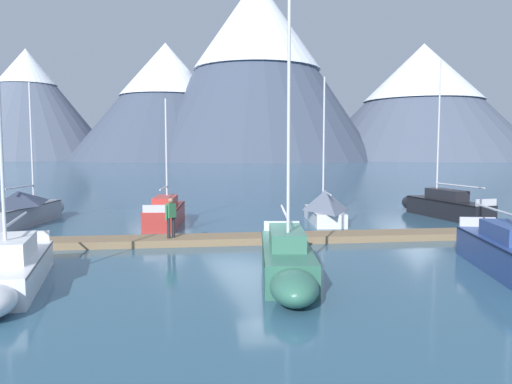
{
  "coord_description": "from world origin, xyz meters",
  "views": [
    {
      "loc": [
        -2.33,
        -17.08,
        4.03
      ],
      "look_at": [
        0.0,
        6.0,
        2.0
      ],
      "focal_mm": 34.75,
      "sensor_mm": 36.0,
      "label": 1
    }
  ],
  "objects_px": {
    "sailboat_outer_slip": "(512,255)",
    "sailboat_end_of_dock": "(441,205)",
    "sailboat_second_berth": "(7,271)",
    "sailboat_mid_dock_starboard": "(287,259)",
    "sailboat_mid_dock_port": "(166,212)",
    "sailboat_nearest_berth": "(26,208)",
    "sailboat_far_berth": "(324,207)",
    "person_on_dock": "(171,215)"
  },
  "relations": [
    {
      "from": "sailboat_nearest_berth",
      "to": "sailboat_end_of_dock",
      "type": "height_order",
      "value": "sailboat_end_of_dock"
    },
    {
      "from": "sailboat_mid_dock_starboard",
      "to": "sailboat_outer_slip",
      "type": "relative_size",
      "value": 1.06
    },
    {
      "from": "sailboat_mid_dock_starboard",
      "to": "person_on_dock",
      "type": "xyz_separation_m",
      "value": [
        -3.98,
        5.83,
        0.65
      ]
    },
    {
      "from": "sailboat_second_berth",
      "to": "person_on_dock",
      "type": "height_order",
      "value": "sailboat_second_berth"
    },
    {
      "from": "sailboat_far_berth",
      "to": "person_on_dock",
      "type": "xyz_separation_m",
      "value": [
        -7.93,
        -5.72,
        0.4
      ]
    },
    {
      "from": "sailboat_outer_slip",
      "to": "sailboat_end_of_dock",
      "type": "height_order",
      "value": "sailboat_end_of_dock"
    },
    {
      "from": "sailboat_second_berth",
      "to": "person_on_dock",
      "type": "xyz_separation_m",
      "value": [
        4.17,
        6.34,
        0.68
      ]
    },
    {
      "from": "sailboat_second_berth",
      "to": "sailboat_mid_dock_port",
      "type": "relative_size",
      "value": 1.34
    },
    {
      "from": "sailboat_mid_dock_port",
      "to": "sailboat_far_berth",
      "type": "relative_size",
      "value": 0.84
    },
    {
      "from": "sailboat_mid_dock_port",
      "to": "sailboat_end_of_dock",
      "type": "height_order",
      "value": "sailboat_end_of_dock"
    },
    {
      "from": "sailboat_second_berth",
      "to": "sailboat_far_berth",
      "type": "height_order",
      "value": "sailboat_second_berth"
    },
    {
      "from": "sailboat_mid_dock_port",
      "to": "sailboat_end_of_dock",
      "type": "distance_m",
      "value": 16.05
    },
    {
      "from": "sailboat_mid_dock_port",
      "to": "person_on_dock",
      "type": "xyz_separation_m",
      "value": [
        0.67,
        -5.84,
        0.63
      ]
    },
    {
      "from": "sailboat_nearest_berth",
      "to": "person_on_dock",
      "type": "relative_size",
      "value": 4.5
    },
    {
      "from": "sailboat_second_berth",
      "to": "sailboat_mid_dock_starboard",
      "type": "distance_m",
      "value": 8.16
    },
    {
      "from": "sailboat_nearest_berth",
      "to": "sailboat_far_berth",
      "type": "distance_m",
      "value": 16.07
    },
    {
      "from": "sailboat_mid_dock_starboard",
      "to": "sailboat_outer_slip",
      "type": "bearing_deg",
      "value": -2.67
    },
    {
      "from": "sailboat_far_berth",
      "to": "sailboat_end_of_dock",
      "type": "relative_size",
      "value": 0.86
    },
    {
      "from": "sailboat_second_berth",
      "to": "sailboat_far_berth",
      "type": "distance_m",
      "value": 17.09
    },
    {
      "from": "sailboat_mid_dock_starboard",
      "to": "sailboat_end_of_dock",
      "type": "xyz_separation_m",
      "value": [
        11.36,
        12.9,
        0.08
      ]
    },
    {
      "from": "sailboat_nearest_berth",
      "to": "sailboat_second_berth",
      "type": "relative_size",
      "value": 0.85
    },
    {
      "from": "sailboat_end_of_dock",
      "to": "person_on_dock",
      "type": "distance_m",
      "value": 16.9
    },
    {
      "from": "sailboat_second_berth",
      "to": "sailboat_mid_dock_port",
      "type": "distance_m",
      "value": 12.68
    },
    {
      "from": "sailboat_far_berth",
      "to": "sailboat_nearest_berth",
      "type": "bearing_deg",
      "value": 177.03
    },
    {
      "from": "sailboat_second_berth",
      "to": "sailboat_outer_slip",
      "type": "bearing_deg",
      "value": 0.68
    },
    {
      "from": "sailboat_mid_dock_port",
      "to": "sailboat_end_of_dock",
      "type": "xyz_separation_m",
      "value": [
        16.01,
        1.24,
        0.05
      ]
    },
    {
      "from": "sailboat_nearest_berth",
      "to": "sailboat_mid_dock_port",
      "type": "distance_m",
      "value": 7.49
    },
    {
      "from": "sailboat_mid_dock_starboard",
      "to": "sailboat_far_berth",
      "type": "bearing_deg",
      "value": 71.09
    },
    {
      "from": "sailboat_outer_slip",
      "to": "sailboat_end_of_dock",
      "type": "relative_size",
      "value": 0.91
    },
    {
      "from": "sailboat_nearest_berth",
      "to": "sailboat_mid_dock_port",
      "type": "height_order",
      "value": "sailboat_nearest_berth"
    },
    {
      "from": "sailboat_far_berth",
      "to": "sailboat_outer_slip",
      "type": "bearing_deg",
      "value": -74.78
    },
    {
      "from": "sailboat_far_berth",
      "to": "person_on_dock",
      "type": "height_order",
      "value": "sailboat_far_berth"
    },
    {
      "from": "sailboat_outer_slip",
      "to": "sailboat_second_berth",
      "type": "bearing_deg",
      "value": -179.32
    },
    {
      "from": "person_on_dock",
      "to": "sailboat_second_berth",
      "type": "bearing_deg",
      "value": -123.32
    },
    {
      "from": "sailboat_second_berth",
      "to": "sailboat_outer_slip",
      "type": "xyz_separation_m",
      "value": [
        15.33,
        0.18,
        0.09
      ]
    },
    {
      "from": "sailboat_far_berth",
      "to": "sailboat_end_of_dock",
      "type": "bearing_deg",
      "value": 10.38
    },
    {
      "from": "sailboat_mid_dock_port",
      "to": "sailboat_mid_dock_starboard",
      "type": "height_order",
      "value": "sailboat_mid_dock_starboard"
    },
    {
      "from": "sailboat_end_of_dock",
      "to": "sailboat_outer_slip",
      "type": "bearing_deg",
      "value": -107.5
    },
    {
      "from": "sailboat_mid_dock_port",
      "to": "sailboat_far_berth",
      "type": "distance_m",
      "value": 8.6
    },
    {
      "from": "sailboat_mid_dock_starboard",
      "to": "sailboat_end_of_dock",
      "type": "distance_m",
      "value": 17.2
    },
    {
      "from": "sailboat_mid_dock_port",
      "to": "person_on_dock",
      "type": "distance_m",
      "value": 5.91
    },
    {
      "from": "sailboat_mid_dock_starboard",
      "to": "person_on_dock",
      "type": "height_order",
      "value": "sailboat_mid_dock_starboard"
    }
  ]
}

